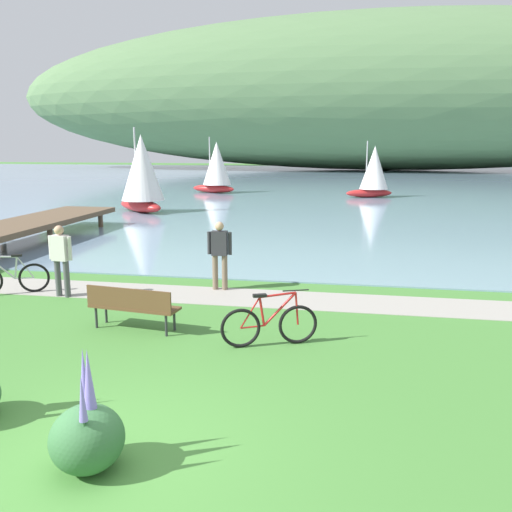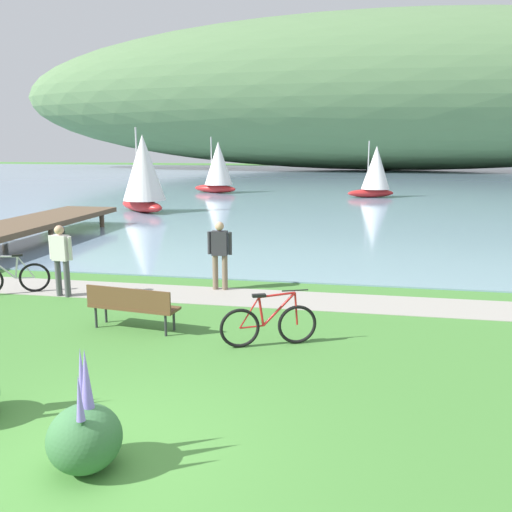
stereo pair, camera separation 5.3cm
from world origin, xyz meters
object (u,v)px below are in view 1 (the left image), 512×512
at_px(person_at_shoreline, 220,251).
at_px(bicycle_leaning_near_bench, 270,324).
at_px(person_on_the_grass, 61,256).
at_px(sailboat_mid_bay, 374,171).
at_px(park_bench_near_camera, 132,305).
at_px(sailboat_nearest_to_shore, 216,167).
at_px(sailboat_toward_hillside, 142,173).
at_px(bicycle_beside_path, 10,278).

bearing_deg(person_at_shoreline, bicycle_leaning_near_bench, -62.97).
relative_size(person_on_the_grass, sailboat_mid_bay, 0.45).
distance_m(park_bench_near_camera, person_on_the_grass, 3.26).
relative_size(sailboat_nearest_to_shore, sailboat_mid_bay, 1.09).
bearing_deg(park_bench_near_camera, sailboat_toward_hillside, 111.36).
relative_size(person_on_the_grass, sailboat_nearest_to_shore, 0.42).
bearing_deg(person_on_the_grass, sailboat_mid_bay, 73.11).
height_order(person_at_shoreline, person_on_the_grass, same).
distance_m(sailboat_mid_bay, sailboat_toward_hillside, 16.36).
xyz_separation_m(person_at_shoreline, sailboat_mid_bay, (4.48, 25.09, 0.84)).
height_order(person_on_the_grass, sailboat_toward_hillside, sailboat_toward_hillside).
height_order(park_bench_near_camera, bicycle_beside_path, bicycle_beside_path).
distance_m(park_bench_near_camera, sailboat_mid_bay, 28.84).
height_order(bicycle_leaning_near_bench, sailboat_mid_bay, sailboat_mid_bay).
bearing_deg(park_bench_near_camera, person_at_shoreline, 73.74).
bearing_deg(person_on_the_grass, sailboat_nearest_to_shore, 96.96).
xyz_separation_m(person_at_shoreline, sailboat_toward_hillside, (-7.76, 14.25, 1.14)).
relative_size(person_on_the_grass, sailboat_toward_hillside, 0.39).
bearing_deg(person_at_shoreline, sailboat_mid_bay, 79.87).
distance_m(park_bench_near_camera, person_at_shoreline, 3.38).
relative_size(park_bench_near_camera, sailboat_toward_hillside, 0.42).
bearing_deg(person_at_shoreline, sailboat_nearest_to_shore, 104.61).
bearing_deg(bicycle_leaning_near_bench, bicycle_beside_path, 161.43).
xyz_separation_m(bicycle_beside_path, sailboat_toward_hillside, (-2.89, 15.53, 1.72)).
bearing_deg(park_bench_near_camera, sailboat_nearest_to_shore, 101.36).
height_order(bicycle_beside_path, sailboat_toward_hillside, sailboat_toward_hillside).
bearing_deg(sailboat_nearest_to_shore, bicycle_leaning_near_bench, -73.83).
bearing_deg(bicycle_leaning_near_bench, person_at_shoreline, 117.03).
xyz_separation_m(bicycle_leaning_near_bench, person_on_the_grass, (-5.32, 2.26, 0.58)).
relative_size(park_bench_near_camera, sailboat_nearest_to_shore, 0.45).
bearing_deg(person_at_shoreline, person_on_the_grass, -160.22).
distance_m(bicycle_leaning_near_bench, person_on_the_grass, 5.81).
height_order(sailboat_nearest_to_shore, sailboat_mid_bay, sailboat_nearest_to_shore).
height_order(person_on_the_grass, sailboat_mid_bay, sailboat_mid_bay).
bearing_deg(person_on_the_grass, bicycle_beside_path, -179.16).
bearing_deg(bicycle_leaning_near_bench, sailboat_nearest_to_shore, 106.17).
bearing_deg(sailboat_mid_bay, person_at_shoreline, -100.13).
bearing_deg(sailboat_nearest_to_shore, park_bench_near_camera, -78.64).
bearing_deg(sailboat_toward_hillside, sailboat_mid_bay, 41.51).
bearing_deg(park_bench_near_camera, bicycle_leaning_near_bench, -6.59).
height_order(person_on_the_grass, sailboat_nearest_to_shore, sailboat_nearest_to_shore).
xyz_separation_m(bicycle_beside_path, person_on_the_grass, (1.36, 0.02, 0.58)).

